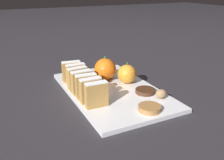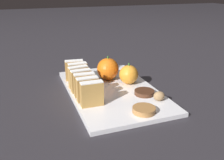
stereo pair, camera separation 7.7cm
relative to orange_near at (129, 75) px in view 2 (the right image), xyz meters
name	(u,v)px [view 2 (the right image)]	position (x,y,z in m)	size (l,w,h in m)	color
ground_plane	(112,92)	(-0.07, -0.02, -0.04)	(6.00, 6.00, 0.00)	#28262B
serving_platter	(112,91)	(-0.07, -0.02, -0.04)	(0.26, 0.43, 0.01)	white
stollen_slice_front	(92,94)	(-0.16, -0.11, 0.00)	(0.06, 0.02, 0.07)	#B28442
stollen_slice_second	(88,89)	(-0.16, -0.08, 0.00)	(0.06, 0.02, 0.07)	#B28442
stollen_slice_third	(85,85)	(-0.16, -0.04, 0.00)	(0.06, 0.02, 0.07)	#B28442
stollen_slice_fourth	(81,81)	(-0.16, -0.01, 0.00)	(0.06, 0.02, 0.07)	#B28442
stollen_slice_fifth	(78,77)	(-0.16, 0.03, 0.00)	(0.06, 0.03, 0.07)	#B28442
stollen_slice_sixth	(78,73)	(-0.15, 0.06, 0.00)	(0.06, 0.02, 0.07)	#B28442
stollen_slice_back	(74,70)	(-0.16, 0.10, 0.00)	(0.06, 0.03, 0.07)	#B28442
orange_near	(129,75)	(0.00, 0.00, 0.00)	(0.06, 0.06, 0.07)	orange
orange_far	(108,69)	(-0.05, 0.06, 0.01)	(0.07, 0.07, 0.08)	orange
walnut	(159,96)	(0.03, -0.15, -0.02)	(0.03, 0.03, 0.03)	#9E7A51
chocolate_cookie	(144,92)	(0.01, -0.10, -0.03)	(0.06, 0.06, 0.01)	#472819
gingerbread_cookie	(144,110)	(-0.04, -0.19, -0.02)	(0.06, 0.06, 0.01)	#A3703D
evergreen_sprig	(108,64)	(-0.02, 0.15, -0.01)	(0.05, 0.05, 0.05)	#195623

